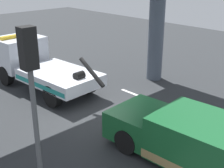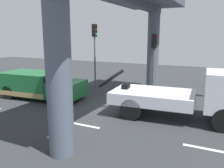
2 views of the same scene
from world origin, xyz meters
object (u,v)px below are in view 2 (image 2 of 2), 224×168
at_px(towed_van_green, 39,85).
at_px(traffic_light_far, 154,50).
at_px(traffic_light_near, 95,42).
at_px(tow_truck_white, 196,95).

distance_m(towed_van_green, traffic_light_far, 7.73).
bearing_deg(traffic_light_near, tow_truck_white, -29.37).
bearing_deg(traffic_light_far, tow_truck_white, -53.53).
height_order(towed_van_green, traffic_light_far, traffic_light_far).
relative_size(tow_truck_white, towed_van_green, 1.37).
xyz_separation_m(towed_van_green, traffic_light_near, (1.50, 4.40, 2.59)).
distance_m(towed_van_green, traffic_light_near, 5.32).
distance_m(traffic_light_near, traffic_light_far, 4.53).
relative_size(tow_truck_white, traffic_light_near, 1.58).
height_order(tow_truck_white, traffic_light_far, traffic_light_far).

